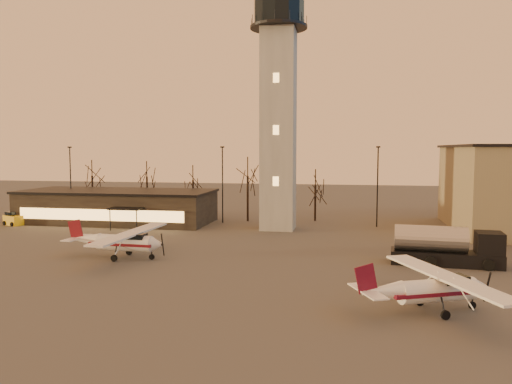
% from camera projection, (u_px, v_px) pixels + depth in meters
% --- Properties ---
extents(ground, '(220.00, 220.00, 0.00)m').
position_uv_depth(ground, '(212.00, 303.00, 31.70)').
color(ground, '#45423F').
rests_on(ground, ground).
extents(control_tower, '(6.80, 6.80, 32.60)m').
position_uv_depth(control_tower, '(278.00, 94.00, 59.70)').
color(control_tower, gray).
rests_on(control_tower, ground).
extents(terminal, '(25.40, 12.20, 4.30)m').
position_uv_depth(terminal, '(118.00, 206.00, 66.84)').
color(terminal, black).
rests_on(terminal, ground).
extents(light_poles, '(58.50, 12.25, 10.14)m').
position_uv_depth(light_poles, '(283.00, 185.00, 61.52)').
color(light_poles, black).
rests_on(light_poles, ground).
extents(tree_row, '(37.20, 9.20, 8.80)m').
position_uv_depth(tree_row, '(193.00, 176.00, 72.04)').
color(tree_row, black).
rests_on(tree_row, ground).
extents(cessna_front, '(9.39, 11.29, 3.23)m').
position_uv_depth(cessna_front, '(439.00, 294.00, 29.84)').
color(cessna_front, white).
rests_on(cessna_front, ground).
extents(cessna_rear, '(9.75, 12.32, 3.40)m').
position_uv_depth(cessna_rear, '(126.00, 246.00, 44.53)').
color(cessna_rear, silver).
rests_on(cessna_rear, ground).
extents(fuel_truck, '(9.08, 3.50, 3.30)m').
position_uv_depth(fuel_truck, '(445.00, 250.00, 42.04)').
color(fuel_truck, black).
rests_on(fuel_truck, ground).
extents(service_cart, '(3.08, 2.56, 1.72)m').
position_uv_depth(service_cart, '(14.00, 220.00, 64.31)').
color(service_cart, gold).
rests_on(service_cart, ground).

